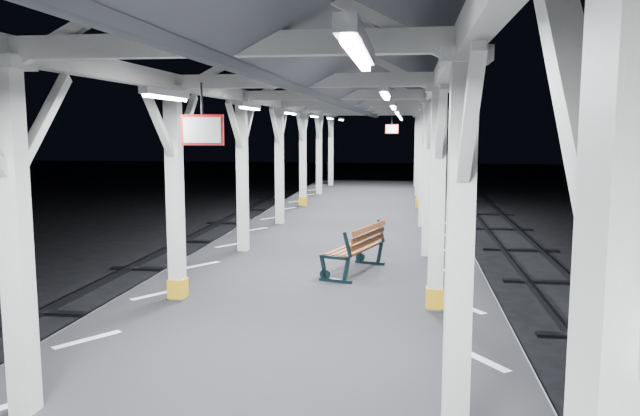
# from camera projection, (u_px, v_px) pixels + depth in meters

# --- Properties ---
(platform) EXTENTS (6.00, 50.00, 1.00)m
(platform) POSITION_uv_depth(u_px,v_px,m) (276.00, 388.00, 7.69)
(platform) COLOR black
(platform) RESTS_ON ground
(hazard_stripes_left) EXTENTS (1.00, 48.00, 0.01)m
(hazard_stripes_left) POSITION_uv_depth(u_px,v_px,m) (88.00, 340.00, 7.96)
(hazard_stripes_left) COLOR silver
(hazard_stripes_left) RESTS_ON platform
(hazard_stripes_right) EXTENTS (1.00, 48.00, 0.01)m
(hazard_stripes_right) POSITION_uv_depth(u_px,v_px,m) (481.00, 359.00, 7.29)
(hazard_stripes_right) COLOR silver
(hazard_stripes_right) RESTS_ON platform
(canopy) EXTENTS (5.40, 49.00, 4.65)m
(canopy) POSITION_uv_depth(u_px,v_px,m) (272.00, 51.00, 7.15)
(canopy) COLOR silver
(canopy) RESTS_ON platform
(bench_mid) EXTENTS (1.12, 1.81, 0.92)m
(bench_mid) POSITION_uv_depth(u_px,v_px,m) (359.00, 247.00, 11.56)
(bench_mid) COLOR black
(bench_mid) RESTS_ON platform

